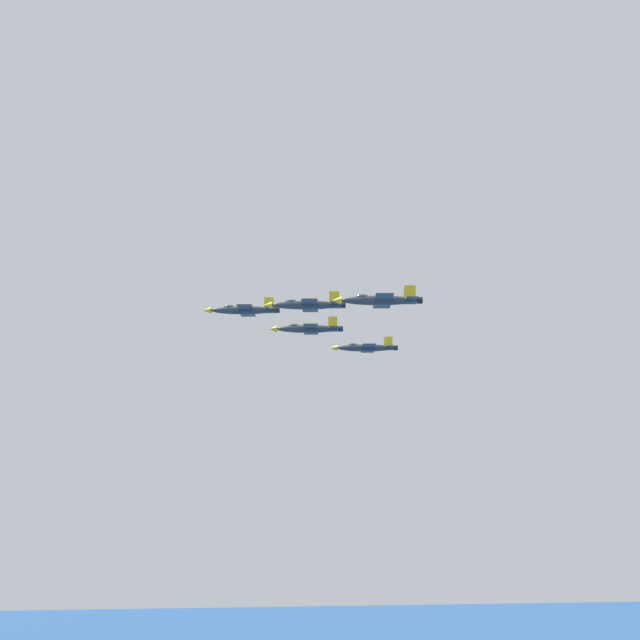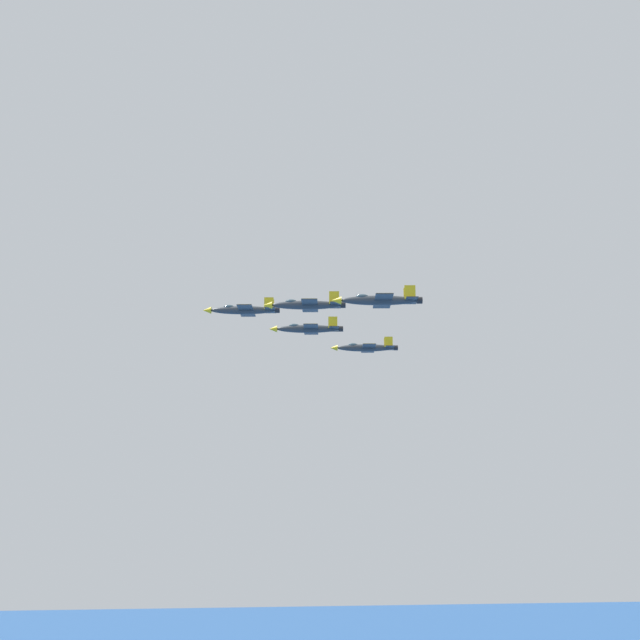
% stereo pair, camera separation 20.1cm
% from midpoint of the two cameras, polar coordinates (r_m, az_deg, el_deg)
% --- Properties ---
extents(jet_lead, '(10.26, 16.36, 3.45)m').
position_cam_midpoint_polar(jet_lead, '(180.78, -5.23, 0.68)').
color(jet_lead, '#2D3338').
extents(jet_left_wingman, '(10.27, 16.38, 3.46)m').
position_cam_midpoint_polar(jet_left_wingman, '(168.37, -0.96, 1.03)').
color(jet_left_wingman, '#2D3338').
extents(jet_right_wingman, '(10.47, 16.72, 3.53)m').
position_cam_midpoint_polar(jet_right_wingman, '(191.00, -0.86, -0.58)').
color(jet_right_wingman, '#2D3338').
extents(jet_left_outer, '(10.52, 16.79, 3.54)m').
position_cam_midpoint_polar(jet_left_outer, '(156.99, 3.96, 1.35)').
color(jet_left_outer, '#2D3338').
extents(jet_right_outer, '(10.09, 16.11, 3.40)m').
position_cam_midpoint_polar(jet_right_outer, '(202.18, 3.04, -1.87)').
color(jet_right_outer, '#2D3338').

